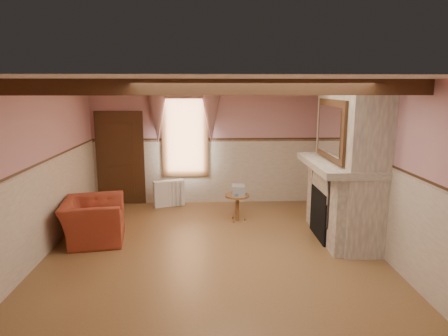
{
  "coord_description": "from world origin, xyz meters",
  "views": [
    {
      "loc": [
        -0.08,
        -6.24,
        2.7
      ],
      "look_at": [
        0.21,
        0.8,
        1.27
      ],
      "focal_mm": 32.0,
      "sensor_mm": 36.0,
      "label": 1
    }
  ],
  "objects_px": {
    "armchair": "(93,220)",
    "radiator": "(169,193)",
    "bowl": "(344,161)",
    "oil_lamp": "(332,149)",
    "side_table": "(237,208)",
    "mantel_clock": "(330,151)"
  },
  "relations": [
    {
      "from": "mantel_clock",
      "to": "oil_lamp",
      "type": "xyz_separation_m",
      "value": [
        0.0,
        -0.1,
        0.04
      ]
    },
    {
      "from": "armchair",
      "to": "radiator",
      "type": "xyz_separation_m",
      "value": [
        1.14,
        2.08,
        -0.08
      ]
    },
    {
      "from": "oil_lamp",
      "to": "armchair",
      "type": "bearing_deg",
      "value": -174.51
    },
    {
      "from": "armchair",
      "to": "side_table",
      "type": "height_order",
      "value": "armchair"
    },
    {
      "from": "mantel_clock",
      "to": "oil_lamp",
      "type": "bearing_deg",
      "value": -90.0
    },
    {
      "from": "side_table",
      "to": "oil_lamp",
      "type": "relative_size",
      "value": 1.96
    },
    {
      "from": "radiator",
      "to": "mantel_clock",
      "type": "xyz_separation_m",
      "value": [
        3.22,
        -1.56,
        1.22
      ]
    },
    {
      "from": "armchair",
      "to": "side_table",
      "type": "bearing_deg",
      "value": -78.5
    },
    {
      "from": "side_table",
      "to": "radiator",
      "type": "xyz_separation_m",
      "value": [
        -1.5,
        1.1,
        0.02
      ]
    },
    {
      "from": "radiator",
      "to": "side_table",
      "type": "bearing_deg",
      "value": -56.08
    },
    {
      "from": "armchair",
      "to": "radiator",
      "type": "relative_size",
      "value": 1.66
    },
    {
      "from": "radiator",
      "to": "bowl",
      "type": "xyz_separation_m",
      "value": [
        3.22,
        -2.34,
        1.16
      ]
    },
    {
      "from": "mantel_clock",
      "to": "armchair",
      "type": "bearing_deg",
      "value": -173.17
    },
    {
      "from": "armchair",
      "to": "radiator",
      "type": "bearing_deg",
      "value": -37.59
    },
    {
      "from": "bowl",
      "to": "oil_lamp",
      "type": "distance_m",
      "value": 0.68
    },
    {
      "from": "bowl",
      "to": "mantel_clock",
      "type": "xyz_separation_m",
      "value": [
        0.0,
        0.78,
        0.06
      ]
    },
    {
      "from": "armchair",
      "to": "bowl",
      "type": "distance_m",
      "value": 4.51
    },
    {
      "from": "armchair",
      "to": "oil_lamp",
      "type": "relative_size",
      "value": 4.14
    },
    {
      "from": "armchair",
      "to": "mantel_clock",
      "type": "relative_size",
      "value": 4.83
    },
    {
      "from": "armchair",
      "to": "side_table",
      "type": "relative_size",
      "value": 2.11
    },
    {
      "from": "radiator",
      "to": "oil_lamp",
      "type": "distance_m",
      "value": 3.84
    },
    {
      "from": "side_table",
      "to": "mantel_clock",
      "type": "height_order",
      "value": "mantel_clock"
    }
  ]
}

